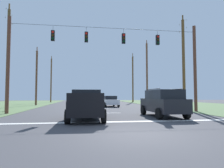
% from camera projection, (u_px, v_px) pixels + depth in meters
% --- Properties ---
extents(ground_plane, '(120.00, 120.00, 0.00)m').
position_uv_depth(ground_plane, '(135.00, 135.00, 7.96)').
color(ground_plane, '#3D3D42').
extents(stop_bar_stripe, '(14.97, 0.45, 0.01)m').
position_uv_depth(stop_bar_stripe, '(119.00, 122.00, 11.82)').
color(stop_bar_stripe, white).
rests_on(stop_bar_stripe, ground).
extents(lane_dash_0, '(2.50, 0.15, 0.01)m').
position_uv_depth(lane_dash_0, '(107.00, 113.00, 17.75)').
color(lane_dash_0, white).
rests_on(lane_dash_0, ground).
extents(lane_dash_1, '(2.50, 0.15, 0.01)m').
position_uv_depth(lane_dash_1, '(101.00, 108.00, 24.21)').
color(lane_dash_1, white).
rests_on(lane_dash_1, ground).
extents(lane_dash_2, '(2.50, 0.15, 0.01)m').
position_uv_depth(lane_dash_2, '(97.00, 106.00, 30.40)').
color(lane_dash_2, white).
rests_on(lane_dash_2, ground).
extents(lane_dash_3, '(2.50, 0.15, 0.01)m').
position_uv_depth(lane_dash_3, '(94.00, 104.00, 38.36)').
color(lane_dash_3, white).
rests_on(lane_dash_3, ground).
extents(lane_dash_4, '(2.50, 0.15, 0.01)m').
position_uv_depth(lane_dash_4, '(93.00, 103.00, 43.76)').
color(lane_dash_4, white).
rests_on(lane_dash_4, ground).
extents(overhead_signal_span, '(17.64, 0.31, 8.50)m').
position_uv_depth(overhead_signal_span, '(107.00, 61.00, 18.35)').
color(overhead_signal_span, brown).
rests_on(overhead_signal_span, ground).
extents(pickup_truck, '(2.42, 5.46, 1.95)m').
position_uv_depth(pickup_truck, '(86.00, 105.00, 13.03)').
color(pickup_truck, black).
rests_on(pickup_truck, ground).
extents(suv_black, '(2.27, 4.83, 2.05)m').
position_uv_depth(suv_black, '(163.00, 102.00, 14.75)').
color(suv_black, black).
rests_on(suv_black, ground).
extents(distant_car_crossing_white, '(2.29, 4.43, 1.52)m').
position_uv_depth(distant_car_crossing_white, '(86.00, 100.00, 33.23)').
color(distant_car_crossing_white, silver).
rests_on(distant_car_crossing_white, ground).
extents(distant_car_oncoming, '(2.27, 4.42, 1.52)m').
position_uv_depth(distant_car_oncoming, '(110.00, 101.00, 27.96)').
color(distant_car_oncoming, silver).
rests_on(distant_car_oncoming, ground).
extents(utility_pole_mid_right, '(0.32, 1.69, 10.92)m').
position_uv_depth(utility_pole_mid_right, '(184.00, 62.00, 22.83)').
color(utility_pole_mid_right, brown).
rests_on(utility_pole_mid_right, ground).
extents(utility_pole_far_right, '(0.32, 1.66, 11.42)m').
position_uv_depth(utility_pole_far_right, '(147.00, 73.00, 35.08)').
color(utility_pole_far_right, brown).
rests_on(utility_pole_far_right, ground).
extents(utility_pole_near_left, '(0.33, 1.93, 11.52)m').
position_uv_depth(utility_pole_near_left, '(133.00, 78.00, 46.50)').
color(utility_pole_near_left, brown).
rests_on(utility_pole_near_left, ground).
extents(utility_pole_far_left, '(0.28, 1.87, 10.82)m').
position_uv_depth(utility_pole_far_left, '(8.00, 57.00, 19.68)').
color(utility_pole_far_left, brown).
rests_on(utility_pole_far_left, ground).
extents(utility_pole_distant_right, '(0.31, 1.76, 9.43)m').
position_uv_depth(utility_pole_distant_right, '(36.00, 77.00, 31.82)').
color(utility_pole_distant_right, brown).
rests_on(utility_pole_distant_right, ground).
extents(utility_pole_distant_left, '(0.30, 1.83, 10.52)m').
position_uv_depth(utility_pole_distant_left, '(51.00, 79.00, 44.75)').
color(utility_pole_distant_left, brown).
rests_on(utility_pole_distant_left, ground).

